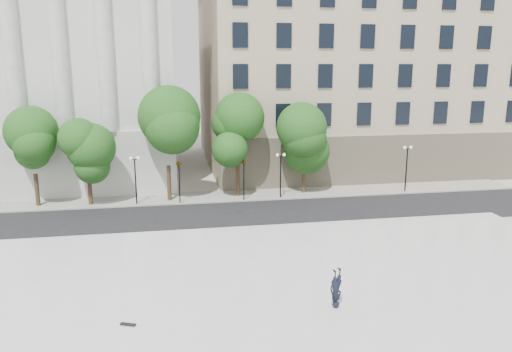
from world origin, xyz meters
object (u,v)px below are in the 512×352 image
object	(u,v)px
traffic_light_west	(179,161)
traffic_light_east	(244,160)
person_lying	(336,302)
skateboard	(128,324)

from	to	relation	value
traffic_light_west	traffic_light_east	xyz separation A→B (m)	(5.57, 0.00, -0.10)
traffic_light_east	person_lying	world-z (taller)	traffic_light_east
traffic_light_east	skateboard	world-z (taller)	traffic_light_east
traffic_light_west	traffic_light_east	distance (m)	5.57
skateboard	traffic_light_west	bearing A→B (deg)	104.73
traffic_light_west	person_lying	world-z (taller)	traffic_light_west
traffic_light_west	person_lying	size ratio (longest dim) A/B	2.22
person_lying	traffic_light_east	bearing A→B (deg)	67.39
traffic_light_east	person_lying	xyz separation A→B (m)	(1.19, -21.11, -2.96)
traffic_light_east	traffic_light_west	bearing A→B (deg)	-180.00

